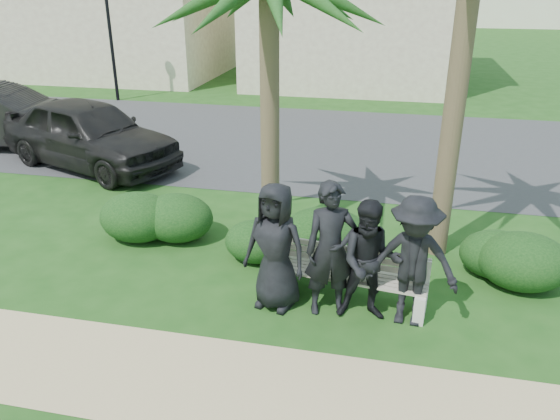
{
  "coord_description": "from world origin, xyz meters",
  "views": [
    {
      "loc": [
        1.15,
        -6.44,
        4.27
      ],
      "look_at": [
        -0.47,
        1.0,
        0.98
      ],
      "focal_mm": 35.0,
      "sensor_mm": 36.0,
      "label": 1
    }
  ],
  "objects_px": {
    "man_a": "(276,247)",
    "man_b": "(331,250)",
    "park_bench": "(348,280)",
    "car_a": "(89,134)",
    "man_d": "(413,262)",
    "street_lamp": "(108,16)",
    "man_c": "(370,262)"
  },
  "relations": [
    {
      "from": "man_a",
      "to": "car_a",
      "type": "relative_size",
      "value": 0.38
    },
    {
      "from": "man_c",
      "to": "man_b",
      "type": "bearing_deg",
      "value": 170.12
    },
    {
      "from": "man_a",
      "to": "car_a",
      "type": "height_order",
      "value": "man_a"
    },
    {
      "from": "park_bench",
      "to": "man_c",
      "type": "relative_size",
      "value": 1.32
    },
    {
      "from": "man_a",
      "to": "man_d",
      "type": "height_order",
      "value": "man_a"
    },
    {
      "from": "street_lamp",
      "to": "man_a",
      "type": "bearing_deg",
      "value": -54.18
    },
    {
      "from": "man_a",
      "to": "man_b",
      "type": "xyz_separation_m",
      "value": [
        0.75,
        0.0,
        0.04
      ]
    },
    {
      "from": "man_a",
      "to": "man_b",
      "type": "height_order",
      "value": "man_b"
    },
    {
      "from": "car_a",
      "to": "man_c",
      "type": "bearing_deg",
      "value": -104.64
    },
    {
      "from": "street_lamp",
      "to": "park_bench",
      "type": "bearing_deg",
      "value": -50.56
    },
    {
      "from": "park_bench",
      "to": "car_a",
      "type": "distance_m",
      "value": 8.12
    },
    {
      "from": "man_b",
      "to": "park_bench",
      "type": "bearing_deg",
      "value": 33.24
    },
    {
      "from": "car_a",
      "to": "man_a",
      "type": "bearing_deg",
      "value": -110.08
    },
    {
      "from": "park_bench",
      "to": "man_b",
      "type": "xyz_separation_m",
      "value": [
        -0.23,
        -0.29,
        0.6
      ]
    },
    {
      "from": "street_lamp",
      "to": "man_c",
      "type": "height_order",
      "value": "street_lamp"
    },
    {
      "from": "park_bench",
      "to": "man_a",
      "type": "distance_m",
      "value": 1.17
    },
    {
      "from": "park_bench",
      "to": "man_b",
      "type": "relative_size",
      "value": 1.18
    },
    {
      "from": "man_a",
      "to": "man_d",
      "type": "relative_size",
      "value": 1.0
    },
    {
      "from": "man_d",
      "to": "car_a",
      "type": "relative_size",
      "value": 0.38
    },
    {
      "from": "park_bench",
      "to": "street_lamp",
      "type": "bearing_deg",
      "value": 136.72
    },
    {
      "from": "street_lamp",
      "to": "man_c",
      "type": "distance_m",
      "value": 15.81
    },
    {
      "from": "street_lamp",
      "to": "man_d",
      "type": "distance_m",
      "value": 16.15
    },
    {
      "from": "man_c",
      "to": "man_d",
      "type": "bearing_deg",
      "value": -5.06
    },
    {
      "from": "park_bench",
      "to": "man_c",
      "type": "bearing_deg",
      "value": -41.25
    },
    {
      "from": "man_a",
      "to": "man_b",
      "type": "bearing_deg",
      "value": 13.24
    },
    {
      "from": "park_bench",
      "to": "man_a",
      "type": "relative_size",
      "value": 1.23
    },
    {
      "from": "street_lamp",
      "to": "man_d",
      "type": "height_order",
      "value": "street_lamp"
    },
    {
      "from": "street_lamp",
      "to": "man_a",
      "type": "distance_m",
      "value": 15.0
    },
    {
      "from": "street_lamp",
      "to": "man_d",
      "type": "xyz_separation_m",
      "value": [
        10.51,
        -12.09,
        -2.04
      ]
    },
    {
      "from": "man_a",
      "to": "man_d",
      "type": "distance_m",
      "value": 1.81
    },
    {
      "from": "man_a",
      "to": "man_c",
      "type": "relative_size",
      "value": 1.07
    },
    {
      "from": "street_lamp",
      "to": "car_a",
      "type": "distance_m",
      "value": 8.02
    }
  ]
}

